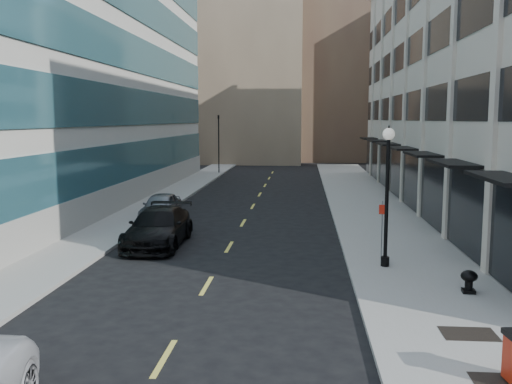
% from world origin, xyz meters
% --- Properties ---
extents(sidewalk_right, '(5.00, 80.00, 0.15)m').
position_xyz_m(sidewalk_right, '(7.50, 20.00, 0.07)').
color(sidewalk_right, gray).
rests_on(sidewalk_right, ground).
extents(sidewalk_left, '(3.00, 80.00, 0.15)m').
position_xyz_m(sidewalk_left, '(-6.50, 20.00, 0.07)').
color(sidewalk_left, gray).
rests_on(sidewalk_left, ground).
extents(building_left, '(16.14, 46.00, 20.00)m').
position_xyz_m(building_left, '(-15.95, 27.00, 9.99)').
color(building_left, beige).
rests_on(building_left, ground).
extents(skyline_tan_near, '(14.00, 18.00, 28.00)m').
position_xyz_m(skyline_tan_near, '(-4.00, 68.00, 14.00)').
color(skyline_tan_near, '#8B765B').
rests_on(skyline_tan_near, ground).
extents(skyline_brown, '(12.00, 16.00, 34.00)m').
position_xyz_m(skyline_brown, '(8.00, 72.00, 17.00)').
color(skyline_brown, brown).
rests_on(skyline_brown, ground).
extents(skyline_tan_far, '(12.00, 14.00, 22.00)m').
position_xyz_m(skyline_tan_far, '(-14.00, 78.00, 11.00)').
color(skyline_tan_far, '#8B765B').
rests_on(skyline_tan_far, ground).
extents(skyline_stone, '(10.00, 14.00, 20.00)m').
position_xyz_m(skyline_stone, '(18.00, 66.00, 10.00)').
color(skyline_stone, '#BEB7A1').
rests_on(skyline_stone, ground).
extents(grate_mid, '(1.40, 1.00, 0.01)m').
position_xyz_m(grate_mid, '(7.60, 1.00, 0.15)').
color(grate_mid, black).
rests_on(grate_mid, sidewalk_right).
extents(grate_far, '(1.40, 1.00, 0.01)m').
position_xyz_m(grate_far, '(7.60, 3.80, 0.15)').
color(grate_far, black).
rests_on(grate_far, sidewalk_right).
extents(road_centerline, '(0.15, 68.20, 0.01)m').
position_xyz_m(road_centerline, '(0.00, 17.00, 0.01)').
color(road_centerline, '#D8CC4C').
rests_on(road_centerline, ground).
extents(traffic_signal, '(0.66, 0.66, 6.98)m').
position_xyz_m(traffic_signal, '(-5.50, 48.00, 5.72)').
color(traffic_signal, black).
rests_on(traffic_signal, ground).
extents(car_black_pickup, '(2.42, 5.85, 1.69)m').
position_xyz_m(car_black_pickup, '(-3.20, 14.00, 0.84)').
color(car_black_pickup, black).
rests_on(car_black_pickup, ground).
extents(car_silver_sedan, '(1.81, 4.43, 1.51)m').
position_xyz_m(car_silver_sedan, '(-4.80, 20.74, 0.75)').
color(car_silver_sedan, gray).
rests_on(car_silver_sedan, ground).
extents(lamppost, '(0.44, 0.44, 5.33)m').
position_xyz_m(lamppost, '(6.40, 10.62, 3.28)').
color(lamppost, black).
rests_on(lamppost, sidewalk_right).
extents(sign_post, '(0.28, 0.08, 2.35)m').
position_xyz_m(sign_post, '(6.40, 11.68, 1.67)').
color(sign_post, slate).
rests_on(sign_post, sidewalk_right).
extents(urn_planter, '(0.53, 0.53, 0.74)m').
position_xyz_m(urn_planter, '(8.60, 7.43, 0.60)').
color(urn_planter, black).
rests_on(urn_planter, sidewalk_right).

